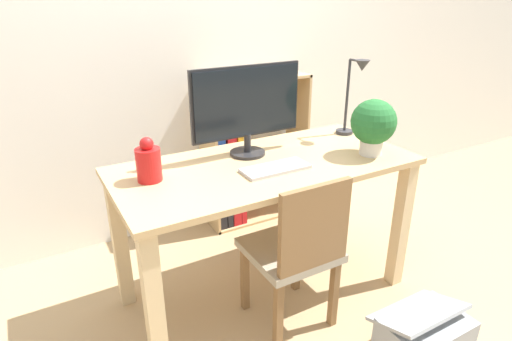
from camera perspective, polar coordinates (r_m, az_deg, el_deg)
name	(u,v)px	position (r m, az deg, el deg)	size (l,w,h in m)	color
ground_plane	(265,290)	(2.51, 1.17, -15.66)	(10.00, 10.00, 0.00)	tan
wall_back	(187,36)	(2.86, -9.13, 17.28)	(8.00, 0.05, 2.60)	silver
desk	(266,188)	(2.17, 1.30, -2.37)	(1.50, 0.70, 0.78)	tan
monitor	(247,105)	(2.15, -1.22, 8.73)	(0.60, 0.18, 0.46)	#232326
keyboard	(275,168)	(2.03, 2.59, 0.27)	(0.33, 0.14, 0.02)	#B2B2B7
vase	(149,163)	(1.95, -14.14, 1.04)	(0.11, 0.11, 0.20)	red
desk_lamp	(354,90)	(2.51, 12.99, 10.41)	(0.10, 0.19, 0.44)	#2D2D33
potted_plant	(373,124)	(2.26, 15.38, 6.01)	(0.23, 0.23, 0.29)	silver
chair	(297,249)	(2.06, 5.51, -10.34)	(0.40, 0.40, 0.82)	#9E937F
bookshelf	(238,161)	(3.01, -2.39, 1.26)	(0.74, 0.28, 1.04)	tan
storage_box	(423,339)	(2.20, 21.37, -20.17)	(0.39, 0.31, 0.29)	#999EA3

